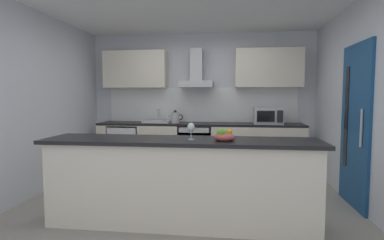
{
  "coord_description": "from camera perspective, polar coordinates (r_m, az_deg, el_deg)",
  "views": [
    {
      "loc": [
        0.56,
        -4.0,
        1.39
      ],
      "look_at": [
        0.01,
        0.39,
        1.05
      ],
      "focal_mm": 28.46,
      "sensor_mm": 36.0,
      "label": 1
    }
  ],
  "objects": [
    {
      "name": "kettle",
      "position": [
        5.64,
        -3.13,
        0.49
      ],
      "size": [
        0.29,
        0.15,
        0.24
      ],
      "color": "#B7BABC",
      "rests_on": "counter_back"
    },
    {
      "name": "wall_right",
      "position": [
        4.32,
        29.48,
        2.63
      ],
      "size": [
        0.12,
        4.84,
        2.6
      ],
      "primitive_type": "cube",
      "color": "silver",
      "rests_on": "ground"
    },
    {
      "name": "backsplash_tile",
      "position": [
        5.93,
        1.71,
        2.86
      ],
      "size": [
        3.64,
        0.02,
        0.66
      ],
      "primitive_type": "cube",
      "color": "white"
    },
    {
      "name": "ground",
      "position": [
        4.27,
        -0.83,
        -14.73
      ],
      "size": [
        5.28,
        4.84,
        0.02
      ],
      "primitive_type": "cube",
      "color": "gray"
    },
    {
      "name": "wall_back",
      "position": [
        6.0,
        1.78,
        3.55
      ],
      "size": [
        5.28,
        0.12,
        2.6
      ],
      "primitive_type": "cube",
      "color": "silver",
      "rests_on": "ground"
    },
    {
      "name": "counter_back",
      "position": [
        5.7,
        1.4,
        -5.08
      ],
      "size": [
        3.77,
        0.6,
        0.9
      ],
      "color": "beige",
      "rests_on": "ground"
    },
    {
      "name": "microwave",
      "position": [
        5.59,
        14.05,
        0.79
      ],
      "size": [
        0.5,
        0.38,
        0.3
      ],
      "color": "#B7BABC",
      "rests_on": "counter_back"
    },
    {
      "name": "oven",
      "position": [
        5.68,
        0.69,
        -5.01
      ],
      "size": [
        0.6,
        0.62,
        0.8
      ],
      "color": "slate",
      "rests_on": "ground"
    },
    {
      "name": "sink",
      "position": [
        5.76,
        -6.49,
        -0.21
      ],
      "size": [
        0.5,
        0.4,
        0.26
      ],
      "color": "silver",
      "rests_on": "counter_back"
    },
    {
      "name": "ceiling",
      "position": [
        4.22,
        -0.87,
        21.21
      ],
      "size": [
        5.28,
        4.84,
        0.02
      ],
      "primitive_type": "cube",
      "color": "white"
    },
    {
      "name": "side_door",
      "position": [
        4.34,
        28.26,
        -0.93
      ],
      "size": [
        0.08,
        0.85,
        2.05
      ],
      "color": "navy",
      "rests_on": "ground"
    },
    {
      "name": "counter_island",
      "position": [
        3.35,
        -2.15,
        -11.48
      ],
      "size": [
        2.94,
        0.64,
        0.94
      ],
      "color": "beige",
      "rests_on": "ground"
    },
    {
      "name": "wall_left",
      "position": [
        4.86,
        -27.54,
        2.84
      ],
      "size": [
        0.12,
        4.84,
        2.6
      ],
      "primitive_type": "cube",
      "color": "silver",
      "rests_on": "ground"
    },
    {
      "name": "wine_glass",
      "position": [
        3.19,
        -0.19,
        -1.5
      ],
      "size": [
        0.08,
        0.08,
        0.18
      ],
      "color": "silver",
      "rests_on": "counter_island"
    },
    {
      "name": "fruit_bowl",
      "position": [
        3.14,
        6.08,
        -3.04
      ],
      "size": [
        0.22,
        0.22,
        0.13
      ],
      "color": "#B24C47",
      "rests_on": "counter_island"
    },
    {
      "name": "upper_cabinets",
      "position": [
        5.8,
        1.58,
        9.55
      ],
      "size": [
        3.72,
        0.32,
        0.7
      ],
      "color": "beige"
    },
    {
      "name": "refrigerator",
      "position": [
        5.98,
        -12.15,
        -4.97
      ],
      "size": [
        0.58,
        0.6,
        0.85
      ],
      "color": "white",
      "rests_on": "ground"
    },
    {
      "name": "range_hood",
      "position": [
        5.75,
        0.85,
        8.37
      ],
      "size": [
        0.62,
        0.45,
        0.72
      ],
      "color": "#B7BABC"
    }
  ]
}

